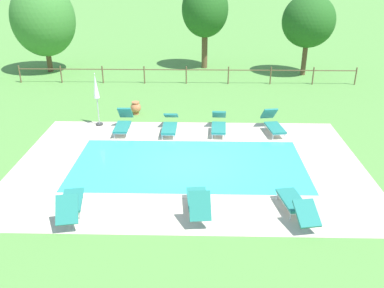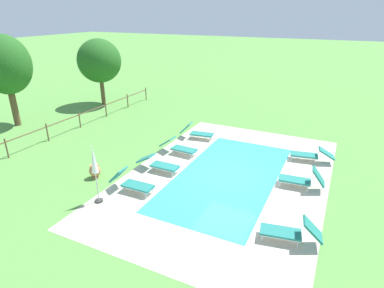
{
  "view_description": "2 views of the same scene",
  "coord_description": "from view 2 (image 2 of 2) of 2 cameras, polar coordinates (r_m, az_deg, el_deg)",
  "views": [
    {
      "loc": [
        0.43,
        -13.27,
        6.83
      ],
      "look_at": [
        0.1,
        0.5,
        0.6
      ],
      "focal_mm": 38.13,
      "sensor_mm": 36.0,
      "label": 1
    },
    {
      "loc": [
        -12.21,
        -4.1,
        6.92
      ],
      "look_at": [
        0.8,
        2.19,
        0.87
      ],
      "focal_mm": 29.9,
      "sensor_mm": 36.0,
      "label": 2
    }
  ],
  "objects": [
    {
      "name": "tree_far_west",
      "position": [
        25.99,
        -16.21,
        14.03
      ],
      "size": [
        3.27,
        3.27,
        5.02
      ],
      "color": "brown",
      "rests_on": "ground"
    },
    {
      "name": "patio_umbrella_closed_row_centre",
      "position": [
        12.47,
        -17.03,
        -3.56
      ],
      "size": [
        0.32,
        0.32,
        2.39
      ],
      "color": "#383838",
      "rests_on": "ground"
    },
    {
      "name": "ground_plane",
      "position": [
        14.62,
        6.39,
        -5.68
      ],
      "size": [
        160.0,
        160.0,
        0.0
      ],
      "primitive_type": "plane",
      "color": "#599342"
    },
    {
      "name": "sun_lounger_north_mid",
      "position": [
        14.2,
        18.93,
        -5.96
      ],
      "size": [
        0.76,
        1.88,
        1.01
      ],
      "color": "#237A70",
      "rests_on": "ground"
    },
    {
      "name": "pool_deck_paving",
      "position": [
        14.61,
        6.39,
        -5.67
      ],
      "size": [
        12.69,
        8.45,
        0.01
      ],
      "primitive_type": "cube",
      "color": "beige",
      "rests_on": "ground"
    },
    {
      "name": "sun_lounger_south_near_corner",
      "position": [
        13.43,
        -10.66,
        -6.8
      ],
      "size": [
        0.62,
        1.91,
        0.95
      ],
      "color": "#237A70",
      "rests_on": "ground"
    },
    {
      "name": "tree_west_mid",
      "position": [
        22.99,
        -30.39,
        12.03
      ],
      "size": [
        3.06,
        3.06,
        5.68
      ],
      "color": "brown",
      "rests_on": "ground"
    },
    {
      "name": "pool_coping_rim",
      "position": [
        14.61,
        6.4,
        -5.65
      ],
      "size": [
        8.89,
        4.66,
        0.01
      ],
      "color": "beige",
      "rests_on": "ground"
    },
    {
      "name": "sun_lounger_south_mid",
      "position": [
        11.04,
        17.02,
        -14.71
      ],
      "size": [
        0.94,
        2.0,
        0.93
      ],
      "color": "#237A70",
      "rests_on": "ground"
    },
    {
      "name": "sun_lounger_north_near_steps",
      "position": [
        16.57,
        -2.32,
        -0.57
      ],
      "size": [
        0.69,
        2.03,
        0.83
      ],
      "color": "#237A70",
      "rests_on": "ground"
    },
    {
      "name": "perimeter_fence",
      "position": [
        19.89,
        -24.47,
        2.32
      ],
      "size": [
        20.29,
        0.08,
        1.05
      ],
      "color": "brown",
      "rests_on": "ground"
    },
    {
      "name": "terracotta_urn_near_fence",
      "position": [
        14.87,
        -16.95,
        -4.6
      ],
      "size": [
        0.49,
        0.49,
        0.63
      ],
      "color": "#C67547",
      "rests_on": "ground"
    },
    {
      "name": "sun_lounger_south_end",
      "position": [
        16.79,
        20.38,
        -1.77
      ],
      "size": [
        0.94,
        2.12,
        0.76
      ],
      "color": "#237A70",
      "rests_on": "ground"
    },
    {
      "name": "swimming_pool_water",
      "position": [
        14.61,
        6.39,
        -5.67
      ],
      "size": [
        8.41,
        4.18,
        0.01
      ],
      "primitive_type": "cube",
      "color": "#38C6D1",
      "rests_on": "ground"
    },
    {
      "name": "sun_lounger_north_far",
      "position": [
        14.89,
        -5.86,
        -3.56
      ],
      "size": [
        0.61,
        2.06,
        0.74
      ],
      "color": "#237A70",
      "rests_on": "ground"
    },
    {
      "name": "sun_lounger_north_end",
      "position": [
        18.54,
        0.93,
        2.09
      ],
      "size": [
        0.88,
        1.98,
        0.94
      ],
      "color": "#237A70",
      "rests_on": "ground"
    }
  ]
}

